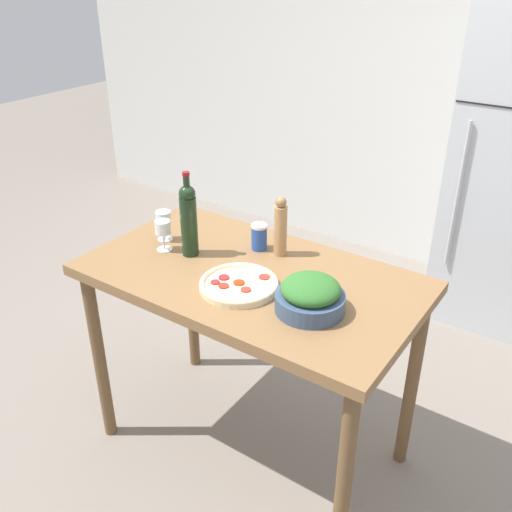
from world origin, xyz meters
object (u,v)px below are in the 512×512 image
(wine_bottle, at_px, (189,218))
(salt_canister, at_px, (259,237))
(wine_glass_near, at_px, (163,229))
(pepper_mill, at_px, (280,227))
(wine_glass_far, at_px, (163,220))
(salad_bowl, at_px, (310,296))
(homemade_pizza, at_px, (239,284))

(wine_bottle, xyz_separation_m, salt_canister, (0.21, 0.20, -0.11))
(wine_glass_near, bearing_deg, pepper_mill, 29.73)
(wine_glass_far, relative_size, salad_bowl, 0.54)
(homemade_pizza, bearing_deg, pepper_mill, 93.25)
(salad_bowl, bearing_deg, wine_glass_near, 175.89)
(wine_glass_far, distance_m, pepper_mill, 0.52)
(wine_glass_near, relative_size, pepper_mill, 0.52)
(wine_glass_near, height_order, homemade_pizza, wine_glass_near)
(wine_glass_near, xyz_separation_m, salad_bowl, (0.74, -0.05, -0.04))
(wine_glass_far, bearing_deg, salt_canister, 22.56)
(wine_glass_near, bearing_deg, homemade_pizza, -9.34)
(wine_glass_near, height_order, salad_bowl, wine_glass_near)
(wine_bottle, xyz_separation_m, salad_bowl, (0.62, -0.09, -0.10))
(pepper_mill, height_order, salad_bowl, pepper_mill)
(wine_glass_far, relative_size, salt_canister, 1.18)
(pepper_mill, xyz_separation_m, salt_canister, (-0.10, -0.01, -0.07))
(salad_bowl, xyz_separation_m, homemade_pizza, (-0.29, -0.02, -0.04))
(pepper_mill, xyz_separation_m, homemade_pizza, (0.02, -0.32, -0.11))
(wine_glass_far, bearing_deg, wine_bottle, -12.07)
(wine_bottle, xyz_separation_m, pepper_mill, (0.31, 0.21, -0.04))
(wine_glass_near, distance_m, pepper_mill, 0.49)
(pepper_mill, bearing_deg, salt_canister, -174.93)
(wine_bottle, bearing_deg, wine_glass_far, 167.93)
(wine_glass_near, xyz_separation_m, homemade_pizza, (0.44, -0.07, -0.08))
(pepper_mill, relative_size, salad_bowl, 1.04)
(wine_glass_near, bearing_deg, salad_bowl, -4.11)
(wine_glass_far, xyz_separation_m, salt_canister, (0.39, 0.16, -0.04))
(wine_bottle, bearing_deg, pepper_mill, 34.05)
(wine_bottle, height_order, homemade_pizza, wine_bottle)
(wine_glass_near, distance_m, salad_bowl, 0.74)
(wine_glass_near, xyz_separation_m, pepper_mill, (0.43, 0.24, 0.03))
(pepper_mill, bearing_deg, wine_glass_far, -160.75)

